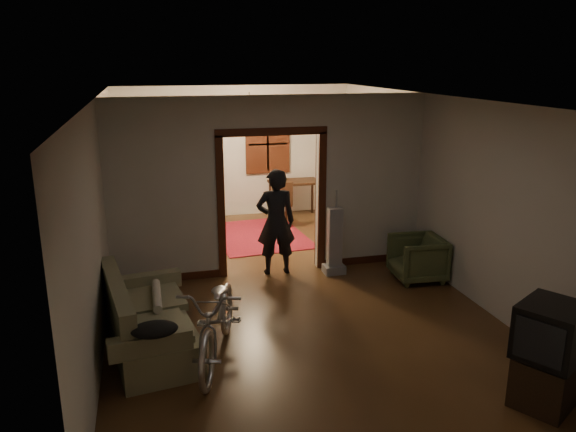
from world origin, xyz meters
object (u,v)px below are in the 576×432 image
object	(u,v)px
sofa	(149,314)
desk	(294,199)
armchair	(417,258)
person	(276,222)
locker	(181,184)
bicycle	(218,318)

from	to	relation	value
sofa	desk	world-z (taller)	sofa
armchair	person	xyz separation A→B (m)	(-2.05, 0.82, 0.50)
sofa	locker	bearing A→B (deg)	72.95
bicycle	desk	xyz separation A→B (m)	(2.38, 5.60, -0.11)
armchair	sofa	bearing A→B (deg)	-69.63
armchair	locker	bearing A→B (deg)	-136.76
armchair	person	distance (m)	2.27
person	desk	bearing A→B (deg)	-107.47
armchair	locker	distance (m)	5.24
armchair	bicycle	bearing A→B (deg)	-59.57
sofa	desk	xyz separation A→B (m)	(3.14, 5.15, -0.04)
desk	armchair	bearing A→B (deg)	-85.88
bicycle	locker	distance (m)	5.69
sofa	locker	distance (m)	5.30
locker	armchair	bearing A→B (deg)	-56.57
person	armchair	bearing A→B (deg)	160.65
sofa	desk	size ratio (longest dim) A/B	1.78
sofa	bicycle	distance (m)	0.88
locker	person	bearing A→B (deg)	-74.62
sofa	bicycle	xyz separation A→B (m)	(0.75, -0.45, 0.07)
person	locker	bearing A→B (deg)	-66.26
sofa	person	world-z (taller)	person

